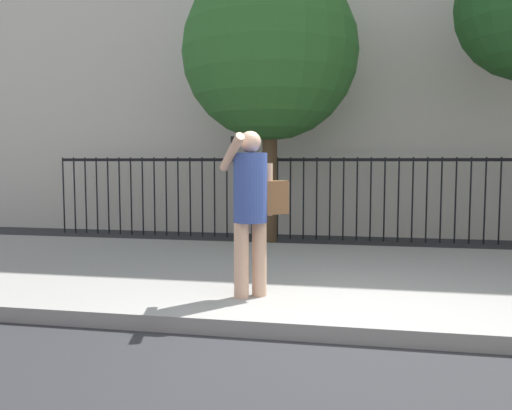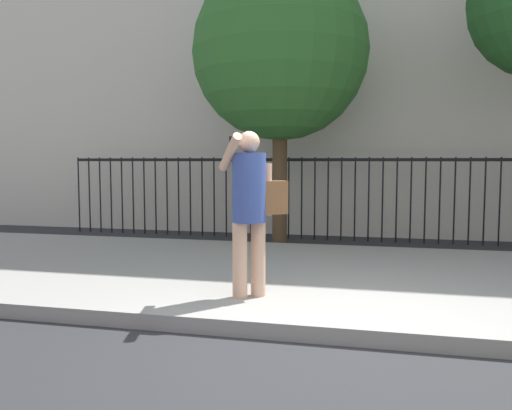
% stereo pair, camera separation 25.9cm
% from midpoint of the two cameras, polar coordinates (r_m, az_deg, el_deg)
% --- Properties ---
extents(ground_plane, '(60.00, 60.00, 0.00)m').
position_cam_midpoint_polar(ground_plane, '(4.65, 9.52, -14.58)').
color(ground_plane, '#28282B').
extents(sidewalk, '(28.00, 4.40, 0.15)m').
position_cam_midpoint_polar(sidewalk, '(6.75, 10.89, -7.82)').
color(sidewalk, gray).
rests_on(sidewalk, ground).
extents(iron_fence, '(12.03, 0.04, 1.60)m').
position_cam_midpoint_polar(iron_fence, '(10.30, 11.97, 1.81)').
color(iron_fence, black).
rests_on(iron_fence, ground).
extents(pedestrian_on_phone, '(0.71, 0.64, 1.68)m').
position_cam_midpoint_polar(pedestrian_on_phone, '(5.37, 0.89, 0.39)').
color(pedestrian_on_phone, tan).
rests_on(pedestrian_on_phone, sidewalk).
extents(street_tree_mid, '(3.08, 3.08, 4.97)m').
position_cam_midpoint_polar(street_tree_mid, '(9.69, 3.40, 15.96)').
color(street_tree_mid, '#4C3823').
rests_on(street_tree_mid, ground).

